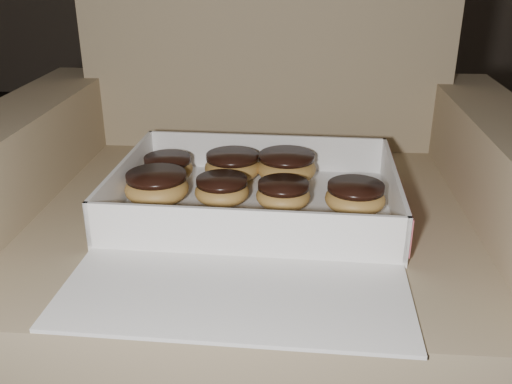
{
  "coord_description": "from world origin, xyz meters",
  "views": [
    {
      "loc": [
        0.29,
        -0.88,
        0.78
      ],
      "look_at": [
        0.23,
        -0.09,
        0.44
      ],
      "focal_mm": 40.0,
      "sensor_mm": 36.0,
      "label": 1
    }
  ],
  "objects": [
    {
      "name": "crumb_a",
      "position": [
        0.28,
        -0.14,
        0.42
      ],
      "size": [
        0.01,
        0.01,
        0.0
      ],
      "primitive_type": "ellipsoid",
      "color": "black",
      "rests_on": "bakery_box"
    },
    {
      "name": "donut_g",
      "position": [
        0.19,
        0.01,
        0.44
      ],
      "size": [
        0.09,
        0.09,
        0.05
      ],
      "color": "gold",
      "rests_on": "bakery_box"
    },
    {
      "name": "donut_b",
      "position": [
        0.28,
        -0.1,
        0.44
      ],
      "size": [
        0.08,
        0.08,
        0.04
      ],
      "color": "gold",
      "rests_on": "bakery_box"
    },
    {
      "name": "armchair",
      "position": [
        0.23,
        -0.02,
        0.29
      ],
      "size": [
        0.87,
        0.74,
        0.91
      ],
      "color": "#907D5C",
      "rests_on": "floor"
    },
    {
      "name": "donut_f",
      "position": [
        0.08,
        -0.09,
        0.44
      ],
      "size": [
        0.1,
        0.1,
        0.05
      ],
      "color": "gold",
      "rests_on": "bakery_box"
    },
    {
      "name": "donut_d",
      "position": [
        0.18,
        -0.09,
        0.44
      ],
      "size": [
        0.08,
        0.08,
        0.04
      ],
      "color": "gold",
      "rests_on": "bakery_box"
    },
    {
      "name": "crumb_b",
      "position": [
        0.07,
        -0.15,
        0.42
      ],
      "size": [
        0.01,
        0.01,
        0.0
      ],
      "primitive_type": "ellipsoid",
      "color": "black",
      "rests_on": "bakery_box"
    },
    {
      "name": "floor",
      "position": [
        0.0,
        0.0,
        0.0
      ],
      "size": [
        4.5,
        4.5,
        0.0
      ],
      "primitive_type": "plane",
      "color": "black",
      "rests_on": "ground"
    },
    {
      "name": "donut_c",
      "position": [
        0.28,
        0.01,
        0.44
      ],
      "size": [
        0.1,
        0.1,
        0.05
      ],
      "color": "gold",
      "rests_on": "bakery_box"
    },
    {
      "name": "donut_a",
      "position": [
        0.38,
        -0.1,
        0.44
      ],
      "size": [
        0.09,
        0.09,
        0.04
      ],
      "color": "gold",
      "rests_on": "bakery_box"
    },
    {
      "name": "donut_e",
      "position": [
        0.08,
        -0.0,
        0.44
      ],
      "size": [
        0.08,
        0.08,
        0.04
      ],
      "color": "gold",
      "rests_on": "bakery_box"
    },
    {
      "name": "bakery_box",
      "position": [
        0.24,
        -0.13,
        0.42
      ],
      "size": [
        0.42,
        0.49,
        0.07
      ],
      "rotation": [
        0.0,
        0.0,
        -0.03
      ],
      "color": "white",
      "rests_on": "armchair"
    },
    {
      "name": "crumb_c",
      "position": [
        0.26,
        -0.2,
        0.42
      ],
      "size": [
        0.01,
        0.01,
        0.0
      ],
      "primitive_type": "ellipsoid",
      "color": "black",
      "rests_on": "bakery_box"
    }
  ]
}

